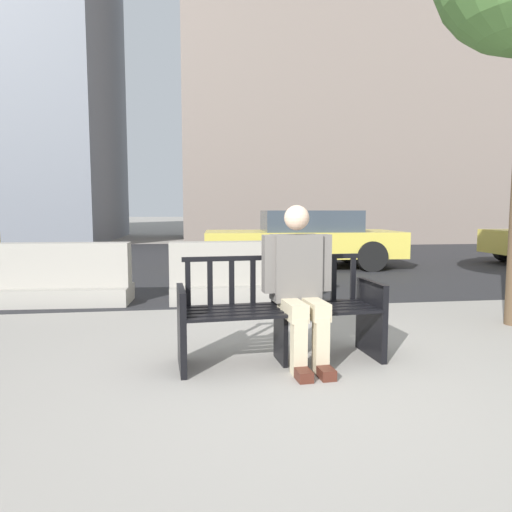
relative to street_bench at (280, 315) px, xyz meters
name	(u,v)px	position (x,y,z in m)	size (l,w,h in m)	color
ground_plane	(311,383)	(0.13, -0.53, -0.40)	(200.00, 200.00, 0.00)	gray
street_asphalt	(226,259)	(0.13, 8.17, -0.39)	(120.00, 12.00, 0.01)	#28282B
street_bench	(280,315)	(0.00, 0.00, 0.00)	(1.72, 0.65, 0.88)	black
seated_person	(299,281)	(0.15, -0.05, 0.29)	(0.59, 0.74, 1.31)	#66605B
jersey_barrier_centre	(241,277)	(-0.04, 2.66, -0.06)	(2.02, 0.73, 0.84)	#9E998E
jersey_barrier_left	(55,280)	(-2.58, 2.74, -0.06)	(2.03, 0.77, 0.84)	#9E998E
car_sedan_far	(303,239)	(1.75, 6.28, 0.25)	(4.38, 2.08, 1.28)	#DBC64C
building_centre_right	(354,4)	(6.51, 16.72, 10.02)	(15.10, 8.50, 20.83)	gray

